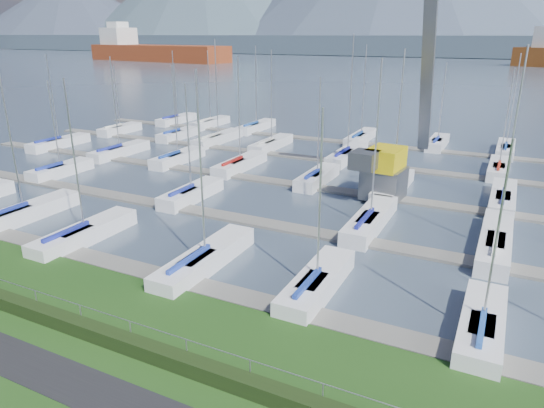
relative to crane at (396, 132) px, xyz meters
The scene contains 9 objects.
path 30.55m from the crane, 98.07° to the right, with size 160.00×2.00×0.04m, color black.
water 233.32m from the crane, 91.04° to the left, with size 800.00×540.00×0.20m, color #414F60.
hedge 27.96m from the crane, 98.83° to the right, with size 80.00×0.70×0.70m, color black.
fence 27.43m from the crane, 98.96° to the right, with size 0.04×0.04×80.00m, color #9B9FA4.
foothill 303.25m from the crane, 90.80° to the left, with size 900.00×80.00×12.00m, color #3C4A58.
docks 7.02m from the crane, 169.49° to the right, with size 90.00×41.60×0.25m.
crane is the anchor object (origin of this frame).
cargo_ship_west 232.97m from the crane, 134.47° to the left, with size 84.19×28.64×21.50m.
sailboat_fleet 6.46m from the crane, 163.14° to the left, with size 75.32×49.75×13.83m.
Camera 1 is at (12.68, -13.57, 13.06)m, focal length 32.00 mm.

